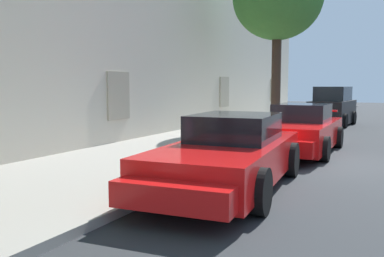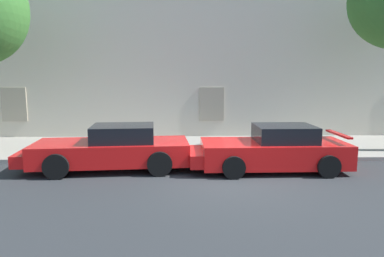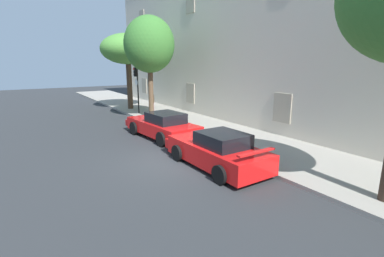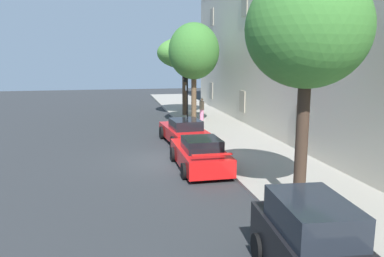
# 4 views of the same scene
# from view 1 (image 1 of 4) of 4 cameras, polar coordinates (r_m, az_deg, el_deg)

# --- Properties ---
(ground_plane) EXTENTS (80.00, 80.00, 0.00)m
(ground_plane) POSITION_cam_1_polar(r_m,az_deg,el_deg) (10.99, 18.25, -4.47)
(ground_plane) COLOR #2B2D30
(sidewalk) EXTENTS (60.00, 4.39, 0.14)m
(sidewalk) POSITION_cam_1_polar(r_m,az_deg,el_deg) (12.31, -1.73, -2.75)
(sidewalk) COLOR gray
(sidewalk) RESTS_ON ground
(sportscar_red_lead) EXTENTS (5.18, 2.35, 1.37)m
(sportscar_red_lead) POSITION_cam_1_polar(r_m,az_deg,el_deg) (7.72, 4.78, -3.85)
(sportscar_red_lead) COLOR red
(sportscar_red_lead) RESTS_ON ground
(sportscar_yellow_flank) EXTENTS (4.75, 2.09, 1.38)m
(sportscar_yellow_flank) POSITION_cam_1_polar(r_m,az_deg,el_deg) (12.36, 14.29, -0.43)
(sportscar_yellow_flank) COLOR red
(sportscar_yellow_flank) RESTS_ON ground
(hatchback_parked) EXTENTS (3.64, 1.97, 1.86)m
(hatchback_parked) POSITION_cam_1_polar(r_m,az_deg,el_deg) (21.21, 18.61, 2.68)
(hatchback_parked) COLOR black
(hatchback_parked) RESTS_ON ground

